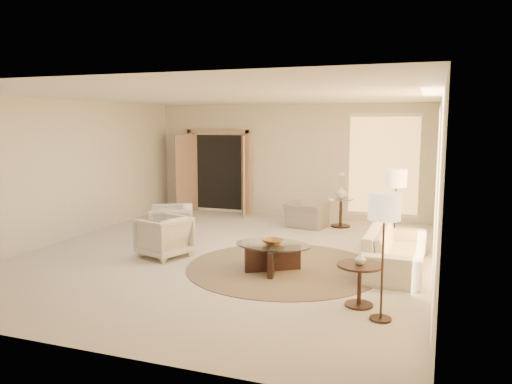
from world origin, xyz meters
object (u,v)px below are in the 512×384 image
(armchair_left, at_px, (171,223))
(floor_lamp_near, at_px, (396,182))
(sofa, at_px, (396,249))
(side_table, at_px, (341,209))
(floor_lamp_far, at_px, (384,212))
(side_vase, at_px, (341,192))
(armchair_right, at_px, (164,235))
(end_table, at_px, (360,277))
(end_vase, at_px, (360,259))
(accent_chair, at_px, (307,211))
(coffee_table, at_px, (273,254))
(bowl, at_px, (273,242))

(armchair_left, bearing_deg, floor_lamp_near, 73.11)
(sofa, xyz_separation_m, side_table, (-1.42, 2.96, 0.07))
(floor_lamp_far, xyz_separation_m, side_vase, (-1.42, 5.21, -0.53))
(side_table, bearing_deg, armchair_right, -124.65)
(end_table, distance_m, end_vase, 0.25)
(accent_chair, height_order, side_vase, side_vase)
(side_vase, bearing_deg, end_vase, -77.06)
(coffee_table, xyz_separation_m, floor_lamp_near, (1.72, 1.81, 1.02))
(floor_lamp_far, relative_size, bowl, 4.75)
(coffee_table, bearing_deg, side_vase, 83.96)
(armchair_right, height_order, side_table, armchair_right)
(sofa, xyz_separation_m, floor_lamp_near, (-0.10, 1.00, 0.97))
(side_table, distance_m, floor_lamp_near, 2.53)
(end_vase, bearing_deg, side_table, 102.94)
(coffee_table, height_order, bowl, bowl)
(end_vase, bearing_deg, floor_lamp_near, 85.76)
(floor_lamp_far, bearing_deg, floor_lamp_near, 91.79)
(accent_chair, xyz_separation_m, end_table, (1.82, -4.51, 0.01))
(armchair_right, bearing_deg, armchair_left, -138.55)
(sofa, distance_m, accent_chair, 3.40)
(end_table, height_order, floor_lamp_near, floor_lamp_near)
(floor_lamp_near, height_order, side_vase, floor_lamp_near)
(armchair_left, xyz_separation_m, side_vase, (2.82, 2.71, 0.37))
(accent_chair, distance_m, floor_lamp_far, 5.42)
(coffee_table, xyz_separation_m, side_table, (0.40, 3.77, 0.12))
(accent_chair, bearing_deg, side_vase, -145.94)
(side_vase, bearing_deg, armchair_right, -124.65)
(armchair_left, height_order, floor_lamp_far, floor_lamp_far)
(armchair_left, bearing_deg, bowl, 39.15)
(armchair_left, xyz_separation_m, armchair_right, (0.35, -0.87, -0.02))
(armchair_right, distance_m, bowl, 2.09)
(floor_lamp_near, xyz_separation_m, side_vase, (-1.32, 1.96, -0.51))
(armchair_left, height_order, accent_chair, armchair_left)
(sofa, distance_m, coffee_table, 2.00)
(accent_chair, bearing_deg, end_vase, 122.14)
(floor_lamp_near, xyz_separation_m, bowl, (-1.72, -1.81, -0.81))
(bowl, bearing_deg, end_vase, -34.90)
(coffee_table, distance_m, side_vase, 3.83)
(armchair_right, relative_size, side_vase, 2.93)
(side_table, distance_m, bowl, 3.80)
(bowl, distance_m, side_vase, 3.81)
(armchair_right, xyz_separation_m, accent_chair, (1.76, 3.26, -0.02))
(armchair_right, bearing_deg, side_vase, 164.91)
(sofa, bearing_deg, floor_lamp_far, -179.52)
(end_vase, bearing_deg, side_vase, 102.94)
(floor_lamp_far, height_order, bowl, floor_lamp_far)
(bowl, height_order, end_vase, end_vase)
(side_table, relative_size, end_vase, 4.34)
(sofa, height_order, accent_chair, accent_chair)
(armchair_right, height_order, end_table, armchair_right)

